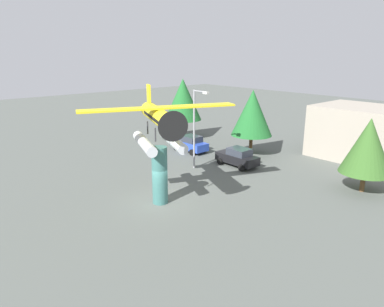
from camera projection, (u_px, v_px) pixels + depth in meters
ground_plane at (160, 202)px, 25.22m from camera, size 140.00×140.00×0.00m
display_pedestal at (160, 175)px, 24.65m from camera, size 1.10×1.10×4.12m
floatplane_monument at (159, 123)px, 23.50m from camera, size 7.18×10.04×4.00m
car_near_blue at (190, 143)px, 38.02m from camera, size 4.20×2.02×1.76m
car_mid_black at (238, 157)px, 33.10m from camera, size 4.20×2.02×1.76m
streetlight_primary at (196, 124)px, 31.44m from camera, size 1.84×0.28×7.22m
storefront_building at (373, 134)px, 34.55m from camera, size 10.82×7.00×5.22m
tree_west at (183, 99)px, 42.96m from camera, size 4.51×4.51×7.35m
tree_east at (252, 113)px, 35.86m from camera, size 4.20×4.20×6.76m
tree_center_back at (368, 146)px, 26.26m from camera, size 3.80×3.80×5.75m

